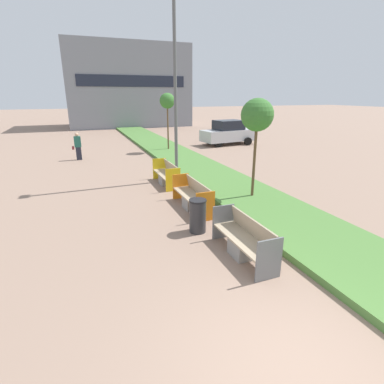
{
  "coord_description": "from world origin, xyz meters",
  "views": [
    {
      "loc": [
        -2.55,
        -2.48,
        3.73
      ],
      "look_at": [
        0.9,
        6.47,
        0.6
      ],
      "focal_mm": 28.0,
      "sensor_mm": 36.0,
      "label": 1
    }
  ],
  "objects_px": {
    "bench_orange_frame": "(193,198)",
    "bench_yellow_frame": "(167,176)",
    "sapling_tree_near": "(257,116)",
    "parked_car_distant": "(228,133)",
    "sapling_tree_far": "(167,102)",
    "pedestrian_walking": "(78,146)",
    "street_lamp_post": "(175,64)",
    "bench_grey_frame": "(244,242)",
    "litter_bin": "(198,216)"
  },
  "relations": [
    {
      "from": "bench_orange_frame",
      "to": "bench_yellow_frame",
      "type": "height_order",
      "value": "same"
    },
    {
      "from": "bench_orange_frame",
      "to": "bench_yellow_frame",
      "type": "distance_m",
      "value": 3.14
    },
    {
      "from": "sapling_tree_near",
      "to": "parked_car_distant",
      "type": "height_order",
      "value": "sapling_tree_near"
    },
    {
      "from": "sapling_tree_far",
      "to": "parked_car_distant",
      "type": "relative_size",
      "value": 0.88
    },
    {
      "from": "bench_yellow_frame",
      "to": "pedestrian_walking",
      "type": "bearing_deg",
      "value": 116.78
    },
    {
      "from": "sapling_tree_far",
      "to": "parked_car_distant",
      "type": "xyz_separation_m",
      "value": [
        5.22,
        1.2,
        -2.38
      ]
    },
    {
      "from": "sapling_tree_far",
      "to": "bench_yellow_frame",
      "type": "bearing_deg",
      "value": -107.31
    },
    {
      "from": "street_lamp_post",
      "to": "bench_grey_frame",
      "type": "bearing_deg",
      "value": -94.98
    },
    {
      "from": "litter_bin",
      "to": "parked_car_distant",
      "type": "distance_m",
      "value": 15.92
    },
    {
      "from": "sapling_tree_near",
      "to": "sapling_tree_far",
      "type": "height_order",
      "value": "sapling_tree_far"
    },
    {
      "from": "street_lamp_post",
      "to": "sapling_tree_far",
      "type": "distance_m",
      "value": 7.5
    },
    {
      "from": "litter_bin",
      "to": "sapling_tree_far",
      "type": "height_order",
      "value": "sapling_tree_far"
    },
    {
      "from": "bench_yellow_frame",
      "to": "parked_car_distant",
      "type": "height_order",
      "value": "parked_car_distant"
    },
    {
      "from": "bench_grey_frame",
      "to": "street_lamp_post",
      "type": "height_order",
      "value": "street_lamp_post"
    },
    {
      "from": "bench_orange_frame",
      "to": "litter_bin",
      "type": "xyz_separation_m",
      "value": [
        -0.54,
        -1.76,
        0.11
      ]
    },
    {
      "from": "bench_grey_frame",
      "to": "litter_bin",
      "type": "xyz_separation_m",
      "value": [
        -0.54,
        1.65,
        0.11
      ]
    },
    {
      "from": "litter_bin",
      "to": "parked_car_distant",
      "type": "bearing_deg",
      "value": 59.31
    },
    {
      "from": "parked_car_distant",
      "to": "pedestrian_walking",
      "type": "bearing_deg",
      "value": -177.22
    },
    {
      "from": "pedestrian_walking",
      "to": "parked_car_distant",
      "type": "bearing_deg",
      "value": 10.07
    },
    {
      "from": "bench_yellow_frame",
      "to": "parked_car_distant",
      "type": "relative_size",
      "value": 0.49
    },
    {
      "from": "bench_orange_frame",
      "to": "pedestrian_walking",
      "type": "relative_size",
      "value": 1.46
    },
    {
      "from": "bench_grey_frame",
      "to": "pedestrian_walking",
      "type": "bearing_deg",
      "value": 104.45
    },
    {
      "from": "bench_grey_frame",
      "to": "sapling_tree_near",
      "type": "relative_size",
      "value": 0.59
    },
    {
      "from": "bench_yellow_frame",
      "to": "pedestrian_walking",
      "type": "distance_m",
      "value": 7.66
    },
    {
      "from": "parked_car_distant",
      "to": "street_lamp_post",
      "type": "bearing_deg",
      "value": -137.27
    },
    {
      "from": "bench_orange_frame",
      "to": "bench_yellow_frame",
      "type": "relative_size",
      "value": 1.1
    },
    {
      "from": "bench_grey_frame",
      "to": "street_lamp_post",
      "type": "relative_size",
      "value": 0.24
    },
    {
      "from": "sapling_tree_far",
      "to": "parked_car_distant",
      "type": "height_order",
      "value": "sapling_tree_far"
    },
    {
      "from": "bench_orange_frame",
      "to": "sapling_tree_near",
      "type": "relative_size",
      "value": 0.65
    },
    {
      "from": "bench_grey_frame",
      "to": "sapling_tree_far",
      "type": "bearing_deg",
      "value": 80.5
    },
    {
      "from": "street_lamp_post",
      "to": "sapling_tree_near",
      "type": "height_order",
      "value": "street_lamp_post"
    },
    {
      "from": "pedestrian_walking",
      "to": "sapling_tree_far",
      "type": "bearing_deg",
      "value": 7.44
    },
    {
      "from": "bench_yellow_frame",
      "to": "street_lamp_post",
      "type": "xyz_separation_m",
      "value": [
        0.61,
        0.47,
        4.54
      ]
    },
    {
      "from": "street_lamp_post",
      "to": "sapling_tree_near",
      "type": "relative_size",
      "value": 2.49
    },
    {
      "from": "bench_orange_frame",
      "to": "parked_car_distant",
      "type": "distance_m",
      "value": 14.14
    },
    {
      "from": "street_lamp_post",
      "to": "pedestrian_walking",
      "type": "distance_m",
      "value": 8.58
    },
    {
      "from": "bench_grey_frame",
      "to": "bench_orange_frame",
      "type": "relative_size",
      "value": 0.91
    },
    {
      "from": "sapling_tree_far",
      "to": "pedestrian_walking",
      "type": "xyz_separation_m",
      "value": [
        -5.81,
        -0.76,
        -2.48
      ]
    },
    {
      "from": "sapling_tree_far",
      "to": "bench_orange_frame",
      "type": "bearing_deg",
      "value": -102.43
    },
    {
      "from": "bench_orange_frame",
      "to": "pedestrian_walking",
      "type": "bearing_deg",
      "value": 109.09
    },
    {
      "from": "bench_yellow_frame",
      "to": "street_lamp_post",
      "type": "height_order",
      "value": "street_lamp_post"
    },
    {
      "from": "bench_yellow_frame",
      "to": "street_lamp_post",
      "type": "bearing_deg",
      "value": 37.83
    },
    {
      "from": "bench_yellow_frame",
      "to": "sapling_tree_far",
      "type": "height_order",
      "value": "sapling_tree_far"
    },
    {
      "from": "litter_bin",
      "to": "sapling_tree_far",
      "type": "bearing_deg",
      "value": 76.91
    },
    {
      "from": "bench_grey_frame",
      "to": "bench_orange_frame",
      "type": "xyz_separation_m",
      "value": [
        0.0,
        3.41,
        0.01
      ]
    },
    {
      "from": "bench_orange_frame",
      "to": "street_lamp_post",
      "type": "relative_size",
      "value": 0.26
    },
    {
      "from": "sapling_tree_far",
      "to": "litter_bin",
      "type": "bearing_deg",
      "value": -103.09
    },
    {
      "from": "sapling_tree_near",
      "to": "parked_car_distant",
      "type": "bearing_deg",
      "value": 66.33
    },
    {
      "from": "bench_grey_frame",
      "to": "litter_bin",
      "type": "bearing_deg",
      "value": 108.05
    },
    {
      "from": "parked_car_distant",
      "to": "litter_bin",
      "type": "bearing_deg",
      "value": -127.97
    }
  ]
}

